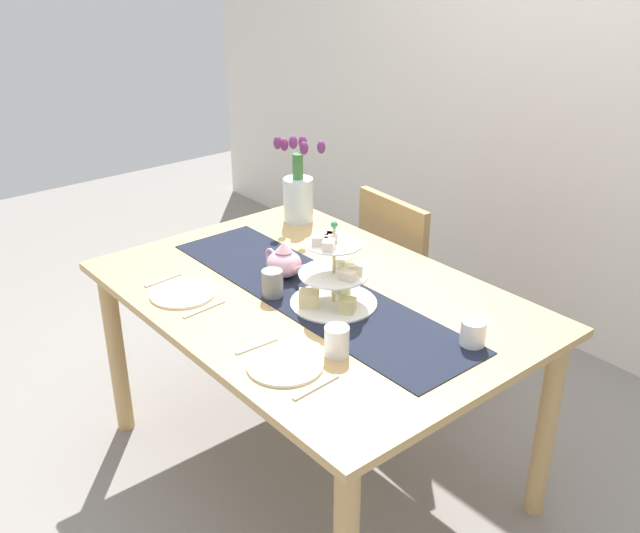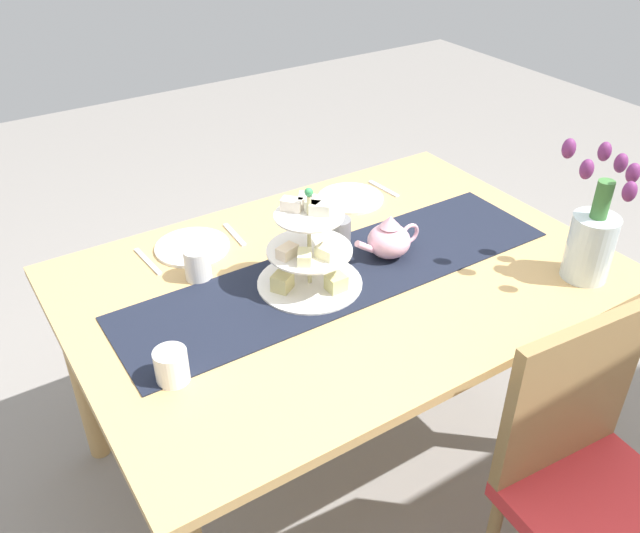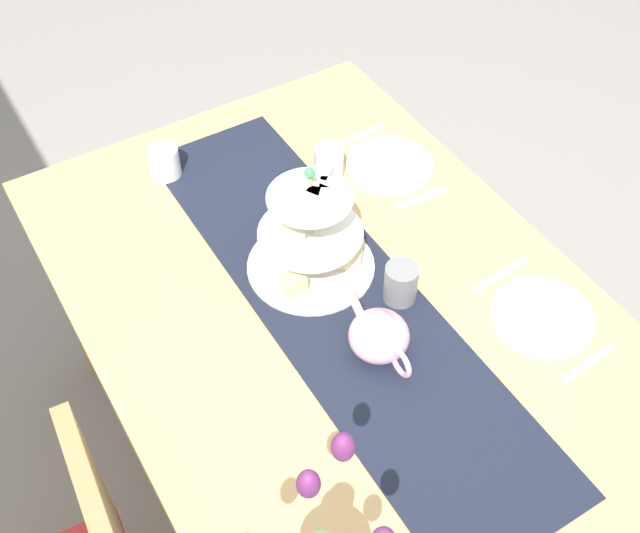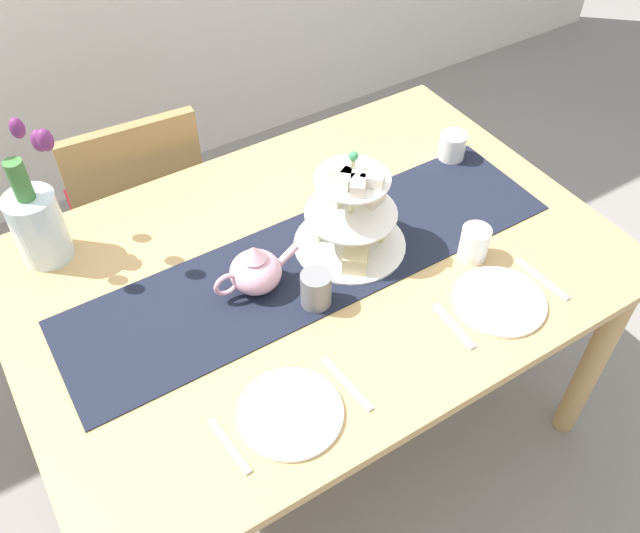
% 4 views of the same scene
% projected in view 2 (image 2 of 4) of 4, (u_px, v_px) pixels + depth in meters
% --- Properties ---
extents(ground_plane, '(8.00, 8.00, 0.00)m').
position_uv_depth(ground_plane, '(338.00, 453.00, 2.39)').
color(ground_plane, gray).
extents(dining_table, '(1.56, 1.08, 0.78)m').
position_uv_depth(dining_table, '(341.00, 301.00, 2.01)').
color(dining_table, tan).
rests_on(dining_table, ground_plane).
extents(chair_left, '(0.45, 0.45, 0.91)m').
position_uv_depth(chair_left, '(590.00, 477.00, 1.68)').
color(chair_left, olive).
rests_on(chair_left, ground_plane).
extents(table_runner, '(1.35, 0.35, 0.00)m').
position_uv_depth(table_runner, '(342.00, 273.00, 1.95)').
color(table_runner, black).
rests_on(table_runner, dining_table).
extents(tiered_cake_stand, '(0.30, 0.30, 0.30)m').
position_uv_depth(tiered_cake_stand, '(308.00, 254.00, 1.85)').
color(tiered_cake_stand, beige).
rests_on(tiered_cake_stand, table_runner).
extents(teapot, '(0.24, 0.13, 0.14)m').
position_uv_depth(teapot, '(389.00, 239.00, 2.00)').
color(teapot, '#E5A8BC').
rests_on(teapot, table_runner).
extents(tulip_vase, '(0.18, 0.21, 0.41)m').
position_uv_depth(tulip_vase, '(592.00, 236.00, 1.87)').
color(tulip_vase, silver).
rests_on(tulip_vase, dining_table).
extents(cream_jug, '(0.08, 0.08, 0.08)m').
position_uv_depth(cream_jug, '(172.00, 366.00, 1.56)').
color(cream_jug, white).
rests_on(cream_jug, dining_table).
extents(dinner_plate_left, '(0.23, 0.23, 0.01)m').
position_uv_depth(dinner_plate_left, '(350.00, 198.00, 2.34)').
color(dinner_plate_left, white).
rests_on(dinner_plate_left, dining_table).
extents(fork_left, '(0.03, 0.15, 0.01)m').
position_uv_depth(fork_left, '(383.00, 189.00, 2.40)').
color(fork_left, silver).
rests_on(fork_left, dining_table).
extents(knife_left, '(0.03, 0.17, 0.01)m').
position_uv_depth(knife_left, '(316.00, 210.00, 2.27)').
color(knife_left, silver).
rests_on(knife_left, dining_table).
extents(dinner_plate_right, '(0.23, 0.23, 0.01)m').
position_uv_depth(dinner_plate_right, '(192.00, 247.00, 2.07)').
color(dinner_plate_right, white).
rests_on(dinner_plate_right, dining_table).
extents(fork_right, '(0.02, 0.15, 0.01)m').
position_uv_depth(fork_right, '(234.00, 235.00, 2.13)').
color(fork_right, silver).
rests_on(fork_right, dining_table).
extents(knife_right, '(0.03, 0.17, 0.01)m').
position_uv_depth(knife_right, '(148.00, 261.00, 2.00)').
color(knife_right, silver).
rests_on(knife_right, dining_table).
extents(mug_grey, '(0.08, 0.08, 0.09)m').
position_uv_depth(mug_grey, '(339.00, 233.00, 2.05)').
color(mug_grey, slate).
rests_on(mug_grey, table_runner).
extents(mug_white_text, '(0.08, 0.08, 0.09)m').
position_uv_depth(mug_white_text, '(198.00, 264.00, 1.91)').
color(mug_white_text, white).
rests_on(mug_white_text, dining_table).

